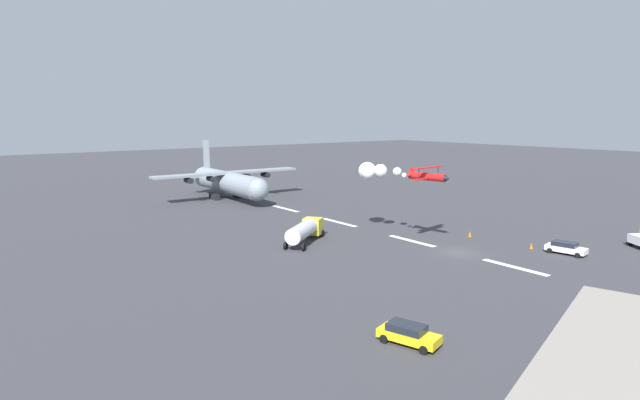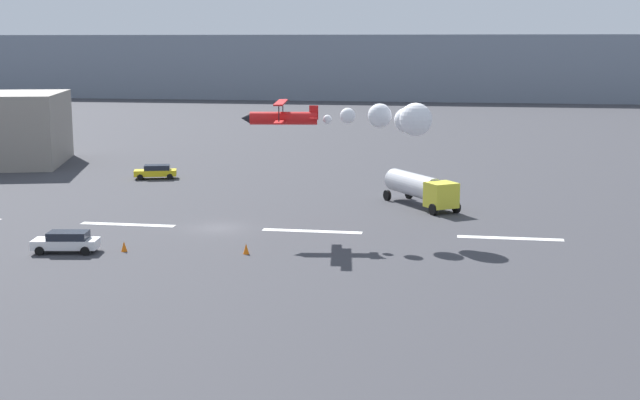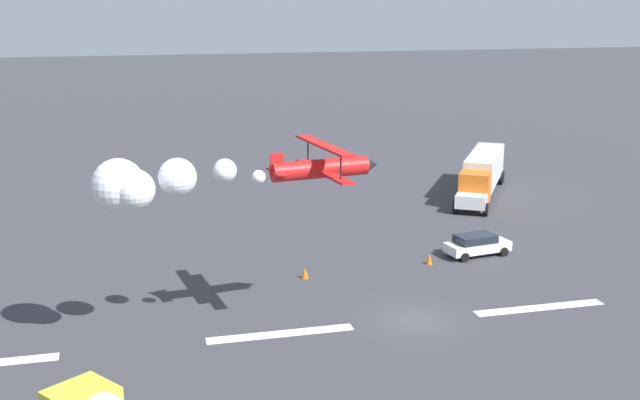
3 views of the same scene
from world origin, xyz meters
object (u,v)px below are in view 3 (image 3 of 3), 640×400
Objects in this scene: semi_truck_orange at (482,172)px; followme_car_yellow at (477,244)px; traffic_cone_far at (305,273)px; stunt_biplane_red at (176,180)px; traffic_cone_near at (429,259)px.

followme_car_yellow is (8.00, 16.25, -1.31)m from semi_truck_orange.
followme_car_yellow is at bearing -172.56° from traffic_cone_far.
semi_truck_orange reaches higher than traffic_cone_far.
semi_truck_orange is 2.86× the size of followme_car_yellow.
stunt_biplane_red reaches higher than followme_car_yellow.
traffic_cone_far is at bearing 4.59° from traffic_cone_near.
stunt_biplane_red is at bearing 47.10° from traffic_cone_far.
semi_truck_orange is 27.45m from traffic_cone_far.
traffic_cone_far is (12.73, 1.66, -0.44)m from followme_car_yellow.
traffic_cone_far is (-8.50, -9.14, -8.59)m from stunt_biplane_red.
traffic_cone_near is at bearing 55.31° from semi_truck_orange.
stunt_biplane_red is at bearing 26.98° from followme_car_yellow.
stunt_biplane_red reaches higher than traffic_cone_far.
semi_truck_orange is 18.31× the size of traffic_cone_far.
followme_car_yellow is at bearing 63.81° from semi_truck_orange.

